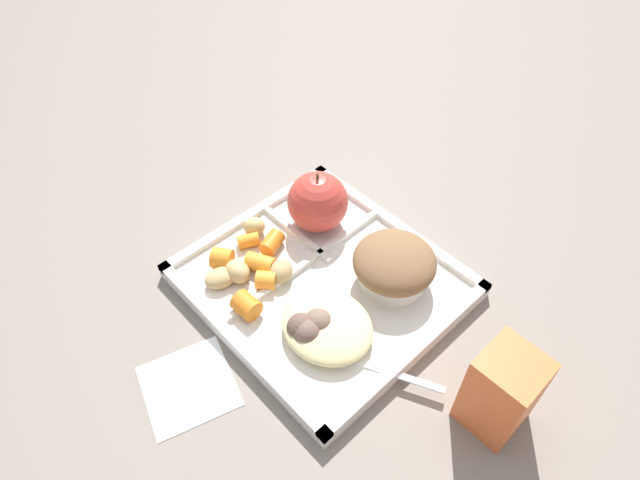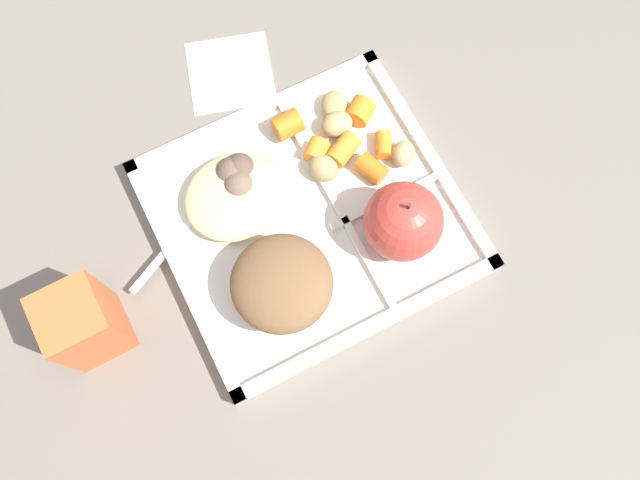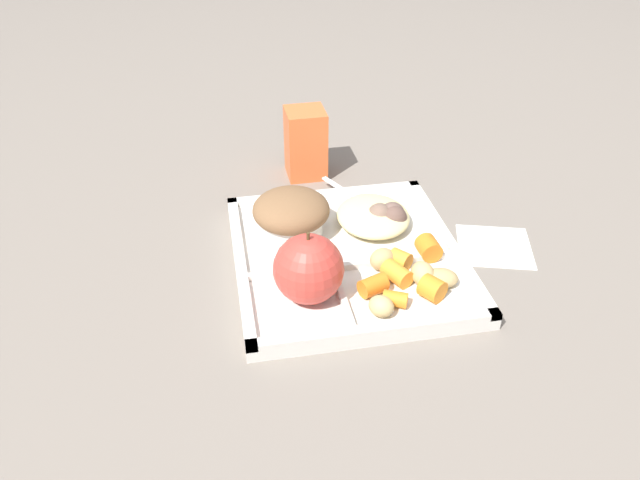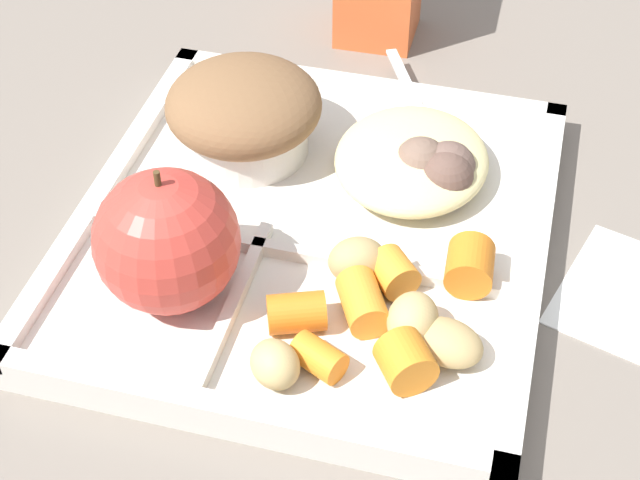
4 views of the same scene
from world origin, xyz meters
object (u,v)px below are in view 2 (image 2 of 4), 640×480
green_apple (403,221)px  bran_muffin (282,285)px  plastic_fork (193,220)px  milk_carton (85,324)px  lunch_tray (310,217)px

green_apple → bran_muffin: size_ratio=0.88×
plastic_fork → green_apple: bearing=148.8°
plastic_fork → milk_carton: 0.15m
green_apple → milk_carton: 0.32m
lunch_tray → plastic_fork: bearing=-24.5°
bran_muffin → plastic_fork: size_ratio=0.66×
green_apple → milk_carton: milk_carton is taller
green_apple → plastic_fork: bearing=-31.2°
lunch_tray → plastic_fork: 0.12m
green_apple → milk_carton: (0.32, -0.05, -0.00)m
plastic_fork → milk_carton: bearing=25.4°
bran_muffin → milk_carton: bearing=-15.1°
lunch_tray → plastic_fork: size_ratio=2.01×
bran_muffin → green_apple: bearing=180.0°
plastic_fork → lunch_tray: bearing=155.5°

